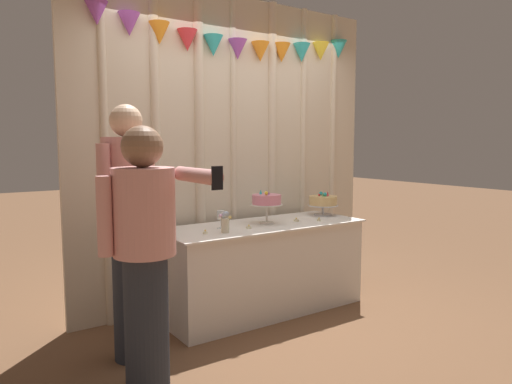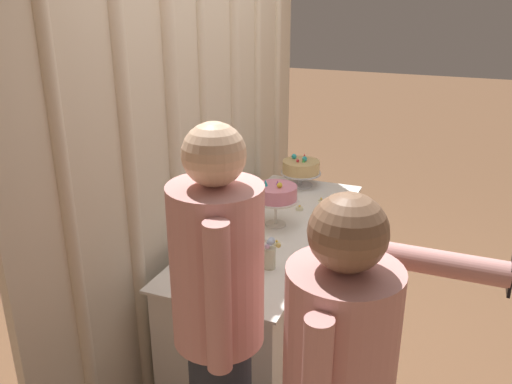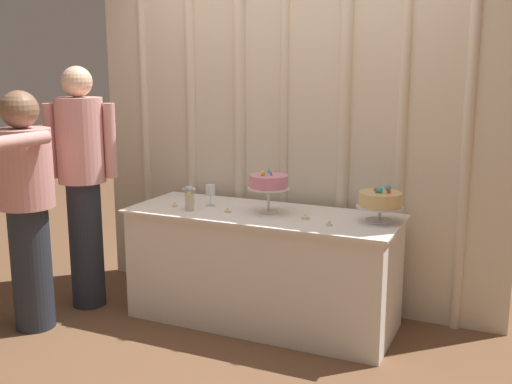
% 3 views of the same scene
% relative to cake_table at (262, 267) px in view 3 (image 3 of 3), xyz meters
% --- Properties ---
extents(ground_plane, '(24.00, 24.00, 0.00)m').
position_rel_cake_table_xyz_m(ground_plane, '(0.00, -0.10, -0.39)').
color(ground_plane, brown).
extents(draped_curtain, '(3.11, 0.17, 2.79)m').
position_rel_cake_table_xyz_m(draped_curtain, '(-0.00, 0.45, 1.12)').
color(draped_curtain, beige).
rests_on(draped_curtain, ground_plane).
extents(cake_table, '(1.82, 0.69, 0.77)m').
position_rel_cake_table_xyz_m(cake_table, '(0.00, 0.00, 0.00)').
color(cake_table, white).
rests_on(cake_table, ground_plane).
extents(cake_display_nearleft, '(0.28, 0.28, 0.29)m').
position_rel_cake_table_xyz_m(cake_display_nearleft, '(0.04, 0.00, 0.59)').
color(cake_display_nearleft, silver).
rests_on(cake_display_nearleft, cake_table).
extents(cake_display_nearright, '(0.29, 0.29, 0.23)m').
position_rel_cake_table_xyz_m(cake_display_nearright, '(0.77, 0.08, 0.52)').
color(cake_display_nearright, silver).
rests_on(cake_display_nearright, cake_table).
extents(wine_glass, '(0.06, 0.06, 0.15)m').
position_rel_cake_table_xyz_m(wine_glass, '(-0.41, 0.03, 0.49)').
color(wine_glass, silver).
rests_on(wine_glass, cake_table).
extents(flower_vase, '(0.09, 0.10, 0.17)m').
position_rel_cake_table_xyz_m(flower_vase, '(-0.47, -0.15, 0.47)').
color(flower_vase, beige).
rests_on(flower_vase, cake_table).
extents(tealight_far_left, '(0.04, 0.04, 0.03)m').
position_rel_cake_table_xyz_m(tealight_far_left, '(-0.62, -0.10, 0.39)').
color(tealight_far_left, beige).
rests_on(tealight_far_left, cake_table).
extents(tealight_near_left, '(0.05, 0.05, 0.03)m').
position_rel_cake_table_xyz_m(tealight_near_left, '(-0.21, -0.09, 0.39)').
color(tealight_near_left, beige).
rests_on(tealight_near_left, cake_table).
extents(tealight_near_right, '(0.05, 0.05, 0.04)m').
position_rel_cake_table_xyz_m(tealight_near_right, '(0.32, -0.06, 0.39)').
color(tealight_near_right, beige).
rests_on(tealight_near_right, cake_table).
extents(tealight_far_right, '(0.04, 0.04, 0.03)m').
position_rel_cake_table_xyz_m(tealight_far_right, '(0.51, -0.15, 0.39)').
color(tealight_far_right, beige).
rests_on(tealight_far_right, cake_table).
extents(guest_man_pink_jacket, '(0.45, 0.44, 1.73)m').
position_rel_cake_table_xyz_m(guest_man_pink_jacket, '(-1.28, -0.26, 0.57)').
color(guest_man_pink_jacket, '#282D38').
rests_on(guest_man_pink_jacket, ground_plane).
extents(guest_man_dark_suit, '(0.53, 0.66, 1.58)m').
position_rel_cake_table_xyz_m(guest_man_dark_suit, '(-1.35, -0.72, 0.48)').
color(guest_man_dark_suit, '#282D38').
rests_on(guest_man_dark_suit, ground_plane).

